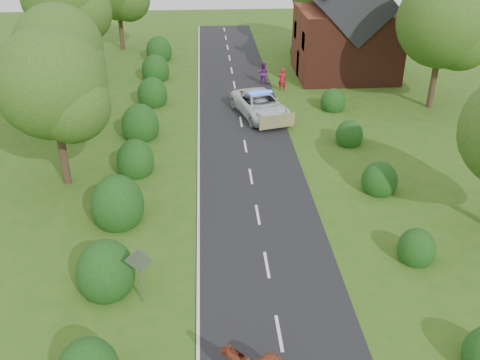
{
  "coord_description": "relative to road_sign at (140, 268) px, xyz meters",
  "views": [
    {
      "loc": [
        -2.35,
        -14.08,
        13.95
      ],
      "look_at": [
        -0.79,
        9.25,
        1.3
      ],
      "focal_mm": 40.0,
      "sensor_mm": 36.0,
      "label": 1
    }
  ],
  "objects": [
    {
      "name": "tree_left_a",
      "position": [
        -4.75,
        9.86,
        3.69
      ],
      "size": [
        5.74,
        5.6,
        8.38
      ],
      "color": "#332316",
      "rests_on": "ground"
    },
    {
      "name": "ground",
      "position": [
        5.0,
        -2.0,
        -1.65
      ],
      "size": [
        120.0,
        120.0,
        0.0
      ],
      "primitive_type": "plane",
      "color": "#2D581A"
    },
    {
      "name": "hedgerow_left",
      "position": [
        -1.51,
        9.69,
        -0.91
      ],
      "size": [
        2.75,
        50.41,
        3.0
      ],
      "color": "black",
      "rests_on": "ground"
    },
    {
      "name": "road_sign",
      "position": [
        0.0,
        0.0,
        0.0
      ],
      "size": [
        1.06,
        0.08,
        2.53
      ],
      "color": "gray",
      "rests_on": "ground"
    },
    {
      "name": "pedestrian_purple",
      "position": [
        7.36,
        26.19,
        -0.75
      ],
      "size": [
        1.04,
        0.92,
        1.8
      ],
      "primitive_type": "imported",
      "rotation": [
        0.0,
        0.0,
        2.83
      ],
      "color": "#681F76",
      "rests_on": "ground"
    },
    {
      "name": "tree_right_b",
      "position": [
        19.29,
        19.84,
        4.28
      ],
      "size": [
        6.56,
        6.4,
        9.4
      ],
      "color": "#332316",
      "rests_on": "ground"
    },
    {
      "name": "tree_left_b",
      "position": [
        -6.25,
        17.86,
        3.39
      ],
      "size": [
        5.74,
        5.6,
        8.07
      ],
      "color": "#332316",
      "rests_on": "ground"
    },
    {
      "name": "police_van",
      "position": [
        6.43,
        19.01,
        -0.82
      ],
      "size": [
        4.24,
        6.5,
        1.81
      ],
      "rotation": [
        0.0,
        0.0,
        0.27
      ],
      "color": "silver",
      "rests_on": "ground"
    },
    {
      "name": "tree_left_c",
      "position": [
        -7.7,
        27.83,
        4.88
      ],
      "size": [
        6.97,
        6.8,
        10.22
      ],
      "color": "#332316",
      "rests_on": "ground"
    },
    {
      "name": "pedestrian_red",
      "position": [
        8.69,
        24.37,
        -0.75
      ],
      "size": [
        0.68,
        0.47,
        1.81
      ],
      "primitive_type": "imported",
      "rotation": [
        0.0,
        0.0,
        3.08
      ],
      "color": "#AE1624",
      "rests_on": "ground"
    },
    {
      "name": "road_markings",
      "position": [
        3.4,
        10.93,
        -1.63
      ],
      "size": [
        4.96,
        70.0,
        0.01
      ],
      "color": "white",
      "rests_on": "road"
    },
    {
      "name": "road",
      "position": [
        5.0,
        13.0,
        -1.64
      ],
      "size": [
        6.0,
        70.0,
        0.02
      ],
      "primitive_type": "cube",
      "color": "black",
      "rests_on": "ground"
    },
    {
      "name": "hedgerow_right",
      "position": [
        11.6,
        9.21,
        -1.1
      ],
      "size": [
        2.1,
        45.78,
        2.1
      ],
      "color": "black",
      "rests_on": "ground"
    },
    {
      "name": "house",
      "position": [
        14.49,
        28.0,
        2.13
      ],
      "size": [
        8.0,
        7.4,
        9.17
      ],
      "color": "#602A1D",
      "rests_on": "ground"
    }
  ]
}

